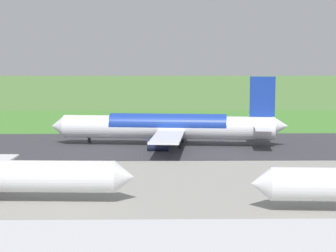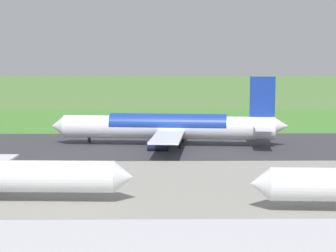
% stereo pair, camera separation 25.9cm
% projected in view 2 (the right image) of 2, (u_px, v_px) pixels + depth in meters
% --- Properties ---
extents(ground_plane, '(800.00, 800.00, 0.00)m').
position_uv_depth(ground_plane, '(106.00, 146.00, 134.42)').
color(ground_plane, '#547F3D').
extents(runway_asphalt, '(600.00, 38.99, 0.06)m').
position_uv_depth(runway_asphalt, '(106.00, 146.00, 134.42)').
color(runway_asphalt, '#38383D').
rests_on(runway_asphalt, ground).
extents(apron_concrete, '(440.00, 110.00, 0.05)m').
position_uv_depth(apron_concrete, '(75.00, 201.00, 84.55)').
color(apron_concrete, gray).
rests_on(apron_concrete, ground).
extents(grass_verge_foreground, '(600.00, 80.00, 0.04)m').
position_uv_depth(grass_verge_foreground, '(119.00, 124.00, 175.55)').
color(grass_verge_foreground, '#478534').
rests_on(grass_verge_foreground, ground).
extents(airliner_main, '(54.15, 44.38, 15.88)m').
position_uv_depth(airliner_main, '(170.00, 127.00, 134.04)').
color(airliner_main, white).
rests_on(airliner_main, ground).
extents(no_stopping_sign, '(0.60, 0.10, 2.41)m').
position_uv_depth(no_stopping_sign, '(130.00, 119.00, 175.82)').
color(no_stopping_sign, slate).
rests_on(no_stopping_sign, ground).
extents(traffic_cone_orange, '(0.40, 0.40, 0.55)m').
position_uv_depth(traffic_cone_orange, '(117.00, 124.00, 173.20)').
color(traffic_cone_orange, orange).
rests_on(traffic_cone_orange, ground).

